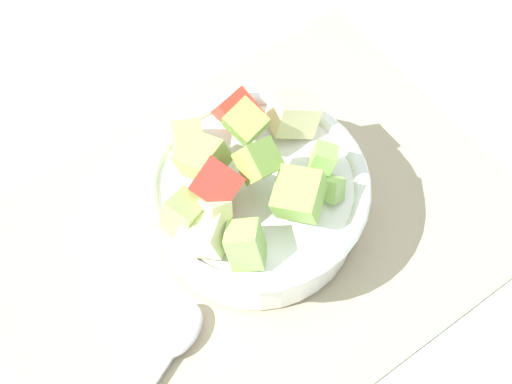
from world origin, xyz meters
TOP-DOWN VIEW (x-y plane):
  - ground_plane at (0.00, 0.00)m, footprint 2.40×2.40m
  - placemat at (0.00, 0.00)m, footprint 0.49×0.36m
  - salad_bowl at (0.01, 0.01)m, footprint 0.21×0.21m
  - serving_spoon at (-0.15, -0.06)m, footprint 0.19×0.10m

SIDE VIEW (x-z plane):
  - ground_plane at x=0.00m, z-range 0.00..0.00m
  - placemat at x=0.00m, z-range 0.00..0.01m
  - serving_spoon at x=-0.15m, z-range 0.00..0.02m
  - salad_bowl at x=0.01m, z-range -0.02..0.11m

